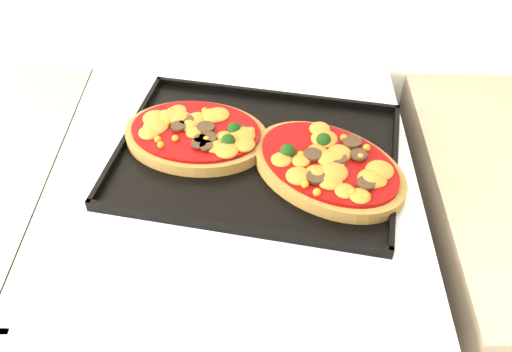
# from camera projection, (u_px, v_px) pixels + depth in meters

# --- Properties ---
(stove) EXTENTS (0.60, 0.60, 0.91)m
(stove) POSITION_uv_depth(u_px,v_px,m) (238.00, 321.00, 1.24)
(stove) COLOR silver
(stove) RESTS_ON floor
(baking_tray) EXTENTS (0.50, 0.41, 0.02)m
(baking_tray) POSITION_uv_depth(u_px,v_px,m) (257.00, 154.00, 0.93)
(baking_tray) COLOR black
(baking_tray) RESTS_ON stove
(pizza_left) EXTENTS (0.27, 0.21, 0.04)m
(pizza_left) POSITION_uv_depth(u_px,v_px,m) (196.00, 134.00, 0.95)
(pizza_left) COLOR olive
(pizza_left) RESTS_ON baking_tray
(pizza_right) EXTENTS (0.31, 0.30, 0.04)m
(pizza_right) POSITION_uv_depth(u_px,v_px,m) (328.00, 165.00, 0.89)
(pizza_right) COLOR olive
(pizza_right) RESTS_ON baking_tray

